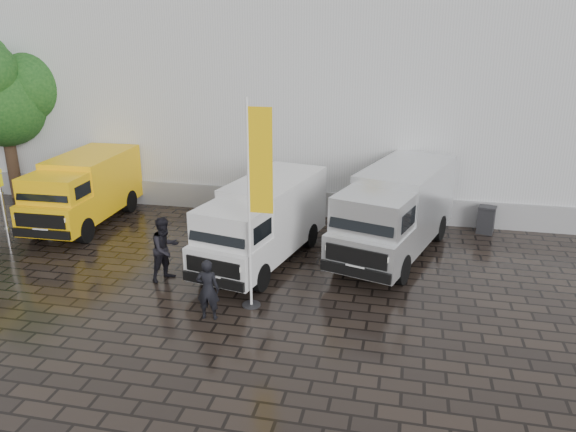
# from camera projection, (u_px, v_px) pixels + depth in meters

# --- Properties ---
(ground) EXTENTS (120.00, 120.00, 0.00)m
(ground) POSITION_uv_depth(u_px,v_px,m) (262.00, 310.00, 15.01)
(ground) COLOR black
(ground) RESTS_ON ground
(exhibition_hall) EXTENTS (44.00, 16.00, 12.00)m
(exhibition_hall) POSITION_uv_depth(u_px,v_px,m) (384.00, 50.00, 27.42)
(exhibition_hall) COLOR silver
(exhibition_hall) RESTS_ON ground
(hall_plinth) EXTENTS (44.00, 0.15, 1.00)m
(hall_plinth) POSITION_uv_depth(u_px,v_px,m) (364.00, 207.00, 21.78)
(hall_plinth) COLOR gray
(hall_plinth) RESTS_ON ground
(van_yellow) EXTENTS (2.28, 5.59, 2.55)m
(van_yellow) POSITION_uv_depth(u_px,v_px,m) (84.00, 192.00, 21.02)
(van_yellow) COLOR yellow
(van_yellow) RESTS_ON ground
(van_white) EXTENTS (3.19, 6.19, 2.56)m
(van_white) POSITION_uv_depth(u_px,v_px,m) (263.00, 224.00, 17.66)
(van_white) COLOR silver
(van_white) RESTS_ON ground
(van_silver) EXTENTS (3.97, 6.85, 2.82)m
(van_silver) POSITION_uv_depth(u_px,v_px,m) (396.00, 213.00, 18.22)
(van_silver) COLOR silver
(van_silver) RESTS_ON ground
(flagpole) EXTENTS (0.88, 0.50, 5.59)m
(flagpole) POSITION_uv_depth(u_px,v_px,m) (256.00, 194.00, 14.17)
(flagpole) COLOR black
(flagpole) RESTS_ON ground
(tree) EXTENTS (3.86, 3.97, 6.93)m
(tree) POSITION_uv_depth(u_px,v_px,m) (2.00, 94.00, 23.50)
(tree) COLOR black
(tree) RESTS_ON ground
(wheelie_bin) EXTENTS (0.72, 0.72, 1.00)m
(wheelie_bin) POSITION_uv_depth(u_px,v_px,m) (486.00, 220.00, 20.38)
(wheelie_bin) COLOR black
(wheelie_bin) RESTS_ON ground
(person_front) EXTENTS (0.63, 0.44, 1.65)m
(person_front) POSITION_uv_depth(u_px,v_px,m) (208.00, 289.00, 14.32)
(person_front) COLOR black
(person_front) RESTS_ON ground
(person_tent) EXTENTS (1.10, 1.19, 1.95)m
(person_tent) POSITION_uv_depth(u_px,v_px,m) (165.00, 249.00, 16.50)
(person_tent) COLOR black
(person_tent) RESTS_ON ground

